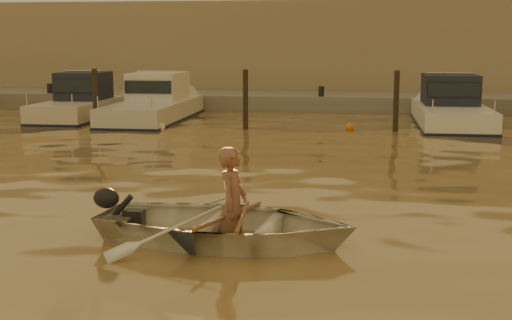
% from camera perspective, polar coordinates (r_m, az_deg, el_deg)
% --- Properties ---
extents(ground_plane, '(160.00, 160.00, 0.00)m').
position_cam_1_polar(ground_plane, '(10.98, -11.56, -6.36)').
color(ground_plane, olive).
rests_on(ground_plane, ground).
extents(dinghy, '(4.18, 3.21, 0.80)m').
position_cam_1_polar(dinghy, '(10.59, -2.40, -5.18)').
color(dinghy, white).
rests_on(dinghy, ground_plane).
extents(person, '(0.49, 0.68, 1.74)m').
position_cam_1_polar(person, '(10.49, -1.89, -3.68)').
color(person, '#915E48').
rests_on(person, dinghy).
extents(outboard_motor, '(0.94, 0.50, 0.70)m').
position_cam_1_polar(outboard_motor, '(11.12, -9.80, -4.60)').
color(outboard_motor, black).
rests_on(outboard_motor, dinghy).
extents(oar_port, '(0.25, 2.10, 0.13)m').
position_cam_1_polar(oar_port, '(10.48, -1.09, -4.54)').
color(oar_port, brown).
rests_on(oar_port, dinghy).
extents(oar_starboard, '(0.67, 2.03, 0.13)m').
position_cam_1_polar(oar_starboard, '(10.54, -2.14, -4.47)').
color(oar_starboard, brown).
rests_on(oar_starboard, dinghy).
extents(moored_boat_1, '(2.07, 6.23, 1.75)m').
position_cam_1_polar(moored_boat_1, '(28.12, -13.98, 4.50)').
color(moored_boat_1, beige).
rests_on(moored_boat_1, ground_plane).
extents(moored_boat_2, '(2.30, 7.70, 1.75)m').
position_cam_1_polar(moored_boat_2, '(27.14, -8.21, 4.51)').
color(moored_boat_2, silver).
rests_on(moored_boat_2, ground_plane).
extents(moored_boat_4, '(2.34, 7.18, 1.75)m').
position_cam_1_polar(moored_boat_4, '(26.20, 15.35, 4.08)').
color(moored_boat_4, white).
rests_on(moored_boat_4, ground_plane).
extents(piling_1, '(0.18, 0.18, 2.20)m').
position_cam_1_polar(piling_1, '(25.50, -12.72, 4.67)').
color(piling_1, '#2D2319').
rests_on(piling_1, ground_plane).
extents(piling_2, '(0.18, 0.18, 2.20)m').
position_cam_1_polar(piling_2, '(24.11, -0.85, 4.63)').
color(piling_2, '#2D2319').
rests_on(piling_2, ground_plane).
extents(piling_3, '(0.18, 0.18, 2.20)m').
position_cam_1_polar(piling_3, '(23.82, 11.14, 4.39)').
color(piling_3, '#2D2319').
rests_on(piling_3, ground_plane).
extents(fender_b, '(0.30, 0.30, 0.30)m').
position_cam_1_polar(fender_b, '(26.69, -17.83, 2.93)').
color(fender_b, orange).
rests_on(fender_b, ground_plane).
extents(fender_c, '(0.30, 0.30, 0.30)m').
position_cam_1_polar(fender_c, '(24.02, -7.64, 2.61)').
color(fender_c, white).
rests_on(fender_c, ground_plane).
extents(fender_d, '(0.30, 0.30, 0.30)m').
position_cam_1_polar(fender_d, '(24.04, 7.51, 2.62)').
color(fender_d, orange).
rests_on(fender_d, ground_plane).
extents(quay, '(52.00, 4.00, 1.00)m').
position_cam_1_polar(quay, '(31.74, 1.76, 4.46)').
color(quay, gray).
rests_on(quay, ground_plane).
extents(waterfront_building, '(46.00, 7.00, 4.80)m').
position_cam_1_polar(waterfront_building, '(37.09, 2.79, 8.67)').
color(waterfront_building, '#9E8466').
rests_on(waterfront_building, quay).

